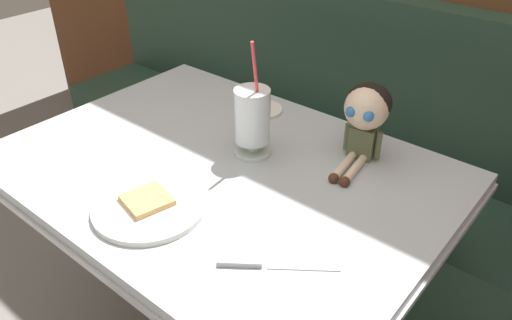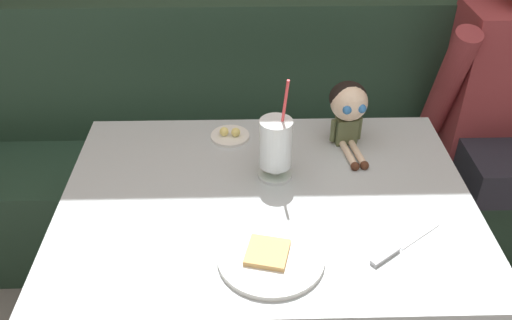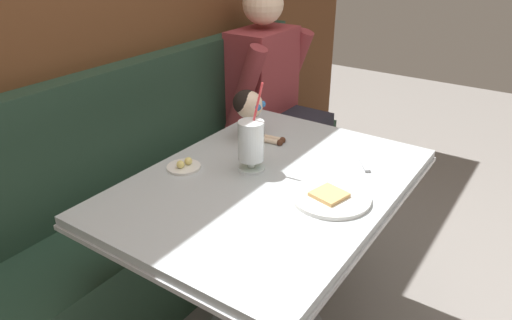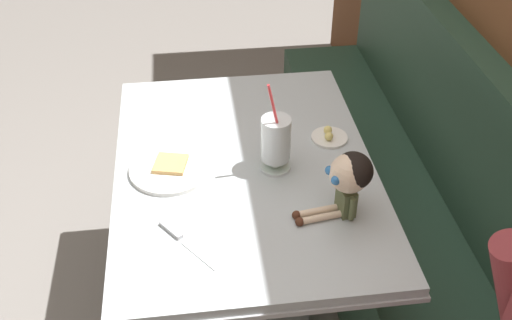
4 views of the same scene
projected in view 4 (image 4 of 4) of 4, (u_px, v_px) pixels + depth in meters
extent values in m
plane|color=gray|center=(200.00, 320.00, 2.32)|extent=(8.00, 8.00, 0.00)
cube|color=#233D2D|center=(403.00, 261.00, 2.26)|extent=(2.60, 0.48, 0.45)
cube|color=#233D2D|center=(482.00, 150.00, 1.98)|extent=(2.60, 0.10, 0.55)
cube|color=#B2BCC1|center=(245.00, 169.00, 1.90)|extent=(1.10, 0.80, 0.03)
cube|color=#B7BABF|center=(245.00, 174.00, 1.91)|extent=(1.11, 0.81, 0.02)
cylinder|color=#A5A8AD|center=(246.00, 249.00, 2.12)|extent=(0.14, 0.14, 0.65)
cylinder|color=gray|center=(247.00, 312.00, 2.33)|extent=(0.48, 0.48, 0.04)
cylinder|color=white|center=(170.00, 168.00, 1.87)|extent=(0.25, 0.25, 0.01)
cube|color=tan|center=(171.00, 164.00, 1.86)|extent=(0.11, 0.11, 0.01)
cylinder|color=silver|center=(275.00, 167.00, 1.88)|extent=(0.10, 0.10, 0.01)
cylinder|color=silver|center=(275.00, 161.00, 1.86)|extent=(0.03, 0.03, 0.03)
cylinder|color=silver|center=(276.00, 139.00, 1.81)|extent=(0.09, 0.09, 0.14)
cylinder|color=#ADE0A8|center=(276.00, 141.00, 1.81)|extent=(0.08, 0.08, 0.13)
cylinder|color=#DB383D|center=(275.00, 116.00, 1.74)|extent=(0.02, 0.06, 0.22)
cylinder|color=white|center=(329.00, 138.00, 2.00)|extent=(0.12, 0.12, 0.01)
sphere|color=#F4E07A|center=(328.00, 130.00, 2.00)|extent=(0.03, 0.03, 0.03)
sphere|color=#F4E07A|center=(329.00, 136.00, 1.97)|extent=(0.03, 0.03, 0.03)
cube|color=silver|center=(200.00, 255.00, 1.59)|extent=(0.12, 0.10, 0.00)
cube|color=#B2B5BA|center=(171.00, 230.00, 1.65)|extent=(0.08, 0.07, 0.01)
cube|color=#5B6642|center=(346.00, 201.00, 1.69)|extent=(0.07, 0.05, 0.08)
sphere|color=beige|center=(349.00, 173.00, 1.63)|extent=(0.11, 0.11, 0.11)
ellipsoid|color=black|center=(354.00, 170.00, 1.63)|extent=(0.13, 0.12, 0.10)
sphere|color=#2D6BB2|center=(330.00, 170.00, 1.64)|extent=(0.03, 0.03, 0.03)
sphere|color=#2D6BB2|center=(336.00, 180.00, 1.60)|extent=(0.03, 0.03, 0.03)
cylinder|color=beige|center=(317.00, 211.00, 1.71)|extent=(0.04, 0.12, 0.02)
cylinder|color=beige|center=(320.00, 218.00, 1.69)|extent=(0.04, 0.12, 0.02)
sphere|color=#4C2819|center=(296.00, 215.00, 1.69)|extent=(0.03, 0.03, 0.03)
sphere|color=#4C2819|center=(300.00, 222.00, 1.67)|extent=(0.03, 0.03, 0.03)
cylinder|color=#5B6642|center=(341.00, 190.00, 1.72)|extent=(0.02, 0.02, 0.07)
cylinder|color=#5B6642|center=(352.00, 209.00, 1.66)|extent=(0.02, 0.02, 0.07)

